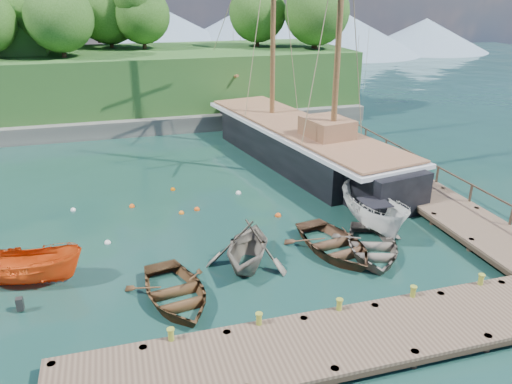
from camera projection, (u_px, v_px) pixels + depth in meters
ground at (248, 263)px, 22.15m from camera, size 160.00×160.00×0.00m
dock_near at (356, 338)px, 16.72m from camera, size 20.00×3.20×1.10m
dock_east at (396, 176)px, 31.16m from camera, size 3.20×24.00×1.10m
bollard_0 at (173, 355)px, 16.59m from camera, size 0.26×0.26×0.45m
bollard_1 at (259, 338)px, 17.36m from camera, size 0.26×0.26×0.45m
bollard_2 at (338, 323)px, 18.13m from camera, size 0.26×0.26×0.45m
bollard_3 at (411, 310)px, 18.90m from camera, size 0.26×0.26×0.45m
bollard_4 at (477, 297)px, 19.67m from camera, size 0.26×0.26×0.45m
rowboat_0 at (176, 301)px, 19.46m from camera, size 4.08×5.17×0.97m
rowboat_1 at (248, 265)px, 21.93m from camera, size 5.09×5.36×2.21m
rowboat_2 at (334, 252)px, 23.06m from camera, size 4.28×5.45×1.02m
rowboat_3 at (371, 254)px, 22.90m from camera, size 4.70×5.55×0.98m
motorboat_orange at (31, 283)px, 20.60m from camera, size 4.77×2.59×1.74m
cabin_boat_white at (372, 228)px, 25.38m from camera, size 2.17×5.54×2.12m
schooner at (299, 146)px, 34.75m from camera, size 8.68×27.55×20.35m
mooring_buoy_0 at (108, 243)px, 23.84m from camera, size 0.31×0.31×0.31m
mooring_buoy_1 at (181, 213)px, 27.00m from camera, size 0.29×0.29×0.29m
mooring_buoy_2 at (197, 210)px, 27.43m from camera, size 0.32×0.32×0.32m
mooring_buoy_3 at (238, 194)px, 29.62m from camera, size 0.33×0.33×0.33m
mooring_buoy_4 at (132, 207)px, 27.81m from camera, size 0.31×0.31×0.31m
mooring_buoy_5 at (173, 190)px, 30.15m from camera, size 0.29×0.29×0.29m
mooring_buoy_6 at (73, 210)px, 27.36m from camera, size 0.29×0.29×0.29m
mooring_buoy_7 at (278, 216)px, 26.67m from camera, size 0.35×0.35×0.35m
headland at (17, 58)px, 44.66m from camera, size 51.00×19.31×12.90m
distant_ridge at (163, 33)px, 83.88m from camera, size 117.00×40.00×10.00m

